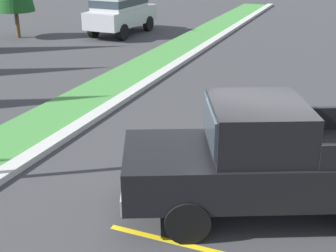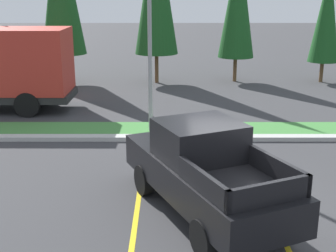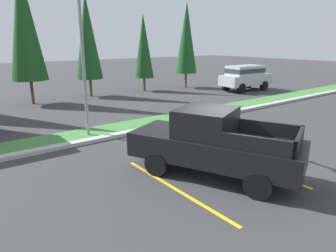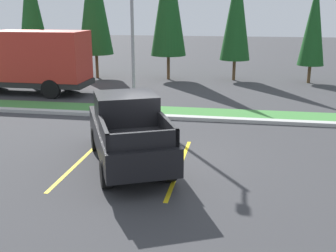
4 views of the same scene
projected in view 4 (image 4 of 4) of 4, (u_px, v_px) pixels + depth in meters
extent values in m
plane|color=#38383A|center=(161.00, 161.00, 12.63)|extent=(120.00, 120.00, 0.00)
cube|color=yellow|center=(81.00, 160.00, 12.67)|extent=(0.12, 4.80, 0.01)
cube|color=yellow|center=(179.00, 167.00, 12.16)|extent=(0.12, 4.80, 0.01)
cube|color=#B2B2AD|center=(183.00, 118.00, 17.34)|extent=(56.00, 0.40, 0.15)
cube|color=#42843D|center=(186.00, 112.00, 18.40)|extent=(56.00, 1.80, 0.06)
cylinder|color=black|center=(96.00, 139.00, 13.55)|extent=(0.57, 0.81, 0.76)
cylinder|color=black|center=(146.00, 135.00, 13.96)|extent=(0.57, 0.81, 0.76)
cylinder|color=black|center=(106.00, 174.00, 10.66)|extent=(0.57, 0.81, 0.76)
cylinder|color=black|center=(169.00, 168.00, 11.07)|extent=(0.57, 0.81, 0.76)
cube|color=black|center=(128.00, 136.00, 12.17)|extent=(3.87, 5.52, 0.76)
cube|color=black|center=(126.00, 108.00, 12.23)|extent=(2.26, 2.18, 0.84)
cube|color=#2D3842|center=(122.00, 100.00, 12.98)|extent=(1.50, 0.72, 0.63)
cube|color=black|center=(104.00, 133.00, 10.45)|extent=(0.87, 1.77, 0.44)
cube|color=black|center=(168.00, 128.00, 10.86)|extent=(0.87, 1.77, 0.44)
cube|color=black|center=(143.00, 141.00, 9.82)|extent=(1.68, 0.83, 0.44)
cube|color=silver|center=(117.00, 122.00, 14.61)|extent=(1.71, 0.89, 0.28)
cylinder|color=black|center=(51.00, 89.00, 21.24)|extent=(1.00, 0.31, 1.00)
cylinder|color=black|center=(68.00, 82.00, 23.32)|extent=(1.00, 0.31, 1.00)
cube|color=#262626|center=(29.00, 82.00, 22.54)|extent=(6.81, 2.34, 0.30)
cube|color=#B22D23|center=(40.00, 55.00, 22.01)|extent=(5.01, 2.43, 2.60)
cylinder|color=gray|center=(132.00, 34.00, 17.64)|extent=(0.14, 0.14, 6.92)
cylinder|color=brown|center=(36.00, 67.00, 27.96)|extent=(0.20, 0.20, 1.41)
cone|color=#194C1E|center=(31.00, 7.00, 26.88)|extent=(2.04, 2.04, 6.43)
cylinder|color=brown|center=(97.00, 66.00, 27.63)|extent=(0.20, 0.20, 1.60)
cylinder|color=brown|center=(168.00, 67.00, 27.02)|extent=(0.20, 0.20, 1.58)
cylinder|color=brown|center=(234.00, 70.00, 26.70)|extent=(0.20, 0.20, 1.34)
cone|color=#194C1E|center=(237.00, 11.00, 25.67)|extent=(1.93, 1.93, 6.09)
cylinder|color=brown|center=(309.00, 74.00, 25.77)|extent=(0.20, 0.20, 1.12)
cone|color=#194C1E|center=(314.00, 23.00, 24.91)|extent=(1.61, 1.61, 5.09)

